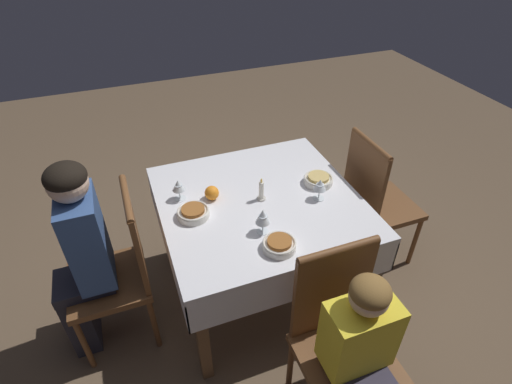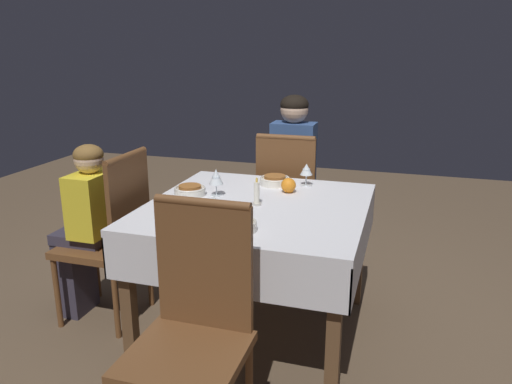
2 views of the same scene
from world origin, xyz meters
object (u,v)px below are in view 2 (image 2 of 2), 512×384
Objects in this scene: chair_east at (289,198)px; bowl_west at (237,225)px; wine_glass_north at (216,178)px; candle_centerpiece at (257,195)px; bowl_east at (275,180)px; chair_north at (113,232)px; wine_glass_east at (306,170)px; person_adult_denim at (295,170)px; dining_table at (257,221)px; wine_glass_west at (214,203)px; orange_fruit at (289,185)px; person_child_yellow at (86,224)px; chair_west at (193,322)px; bowl_north at (190,190)px.

bowl_west is (-1.24, -0.05, 0.25)m from chair_east.
wine_glass_north is 0.28m from candle_centerpiece.
candle_centerpiece is (-0.85, -0.03, 0.27)m from chair_east.
chair_east is 5.63× the size of bowl_east.
chair_north is 7.58× the size of wine_glass_east.
person_adult_denim is 9.34× the size of wine_glass_east.
candle_centerpiece reaches higher than bowl_east.
candle_centerpiece reaches higher than dining_table.
chair_east is at bearing -4.16° from wine_glass_west.
chair_north is 5.63× the size of bowl_west.
orange_fruit is (0.27, -0.10, -0.01)m from candle_centerpiece.
chair_north reaches higher than dining_table.
person_child_yellow is 12.35× the size of orange_fruit.
person_adult_denim is at bearing 10.08° from orange_fruit.
wine_glass_north is 0.56m from bowl_west.
wine_glass_east is at bearing -20.77° from candle_centerpiece.
chair_west is 1.01m from bowl_north.
person_child_yellow is (0.75, 1.00, 0.03)m from chair_west.
dining_table is at bearing 95.06° from person_child_yellow.
person_adult_denim is 1.03m from bowl_north.
wine_glass_east is at bearing -21.54° from dining_table.
bowl_west is at bearing -116.58° from wine_glass_west.
bowl_north is (-0.79, 0.38, 0.25)m from chair_east.
chair_north reaches higher than bowl_north.
chair_west is 0.51m from bowl_west.
chair_east is 0.65m from orange_fruit.
chair_north reaches higher than wine_glass_west.
wine_glass_north is at bearing 72.69° from chair_east.
chair_west is 0.81× the size of person_adult_denim.
wine_glass_west is at bearing 161.24° from dining_table.
chair_east is 0.51m from bowl_east.
bowl_east is 0.79m from bowl_west.
candle_centerpiece is (-0.41, -0.01, 0.03)m from bowl_east.
person_adult_denim reaches higher than dining_table.
chair_north is at bearing 96.13° from dining_table.
orange_fruit is at bearing 102.81° from chair_east.
bowl_west is 1.33× the size of wine_glass_west.
dining_table is 0.15m from candle_centerpiece.
orange_fruit is at bearing 107.29° from person_child_yellow.
bowl_north is (0.14, -0.42, 0.25)m from chair_north.
bowl_north reaches higher than dining_table.
person_child_yellow is at bearing 94.46° from candle_centerpiece.
chair_north is at bearing 106.91° from wine_glass_north.
person_child_yellow is at bearing 73.42° from bowl_west.
candle_centerpiece is (0.08, -0.83, 0.27)m from chair_north.
chair_west is 0.61m from wine_glass_west.
wine_glass_north reaches higher than bowl_north.
bowl_west is 1.21× the size of candle_centerpiece.
wine_glass_north is 1.02× the size of candle_centerpiece.
wine_glass_east is 0.48m from candle_centerpiece.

